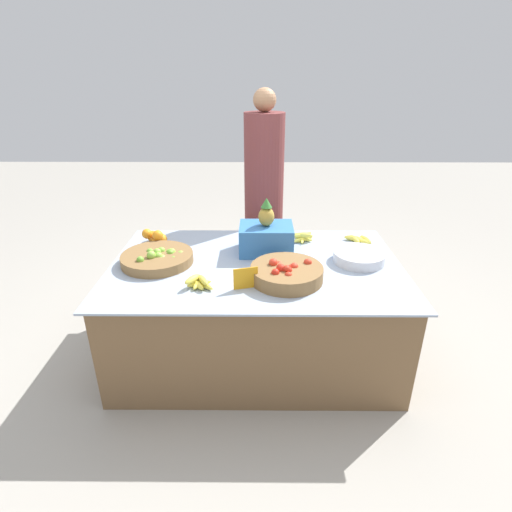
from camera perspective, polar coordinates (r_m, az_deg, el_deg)
name	(u,v)px	position (r m, az deg, el deg)	size (l,w,h in m)	color
ground_plane	(256,349)	(2.68, 0.00, -13.14)	(12.00, 12.00, 0.00)	#A39E93
market_table	(256,308)	(2.50, 0.00, -7.51)	(1.70, 1.09, 0.62)	brown
lime_bowl	(158,258)	(2.42, -13.83, -0.29)	(0.42, 0.42, 0.10)	olive
tomato_basket	(286,273)	(2.16, 4.37, -2.41)	(0.39, 0.39, 0.11)	olive
orange_pile	(157,238)	(2.68, -14.01, 2.53)	(0.16, 0.17, 0.12)	orange
metal_bowl	(359,257)	(2.44, 14.48, -0.12)	(0.30, 0.30, 0.06)	silver
price_sign	(246,278)	(2.06, -1.49, -3.19)	(0.13, 0.04, 0.12)	orange
produce_crate	(266,237)	(2.47, 1.45, 2.78)	(0.33, 0.25, 0.35)	#3370B7
banana_bunch_middle_left	(358,239)	(2.74, 14.43, 2.35)	(0.18, 0.15, 0.04)	#EFDB4C
banana_bunch_front_left	(303,237)	(2.69, 6.69, 2.74)	(0.15, 0.16, 0.06)	#EFDB4C
banana_bunch_front_center	(199,282)	(2.11, -8.19, -3.75)	(0.16, 0.14, 0.06)	#EFDB4C
vendor_person	(264,203)	(3.12, 1.12, 7.54)	(0.30, 0.30, 1.56)	brown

